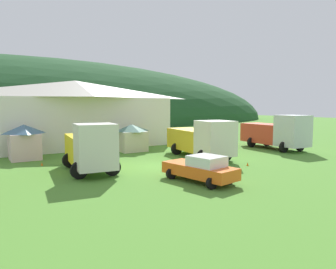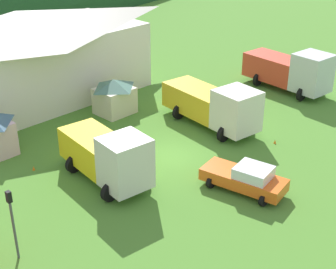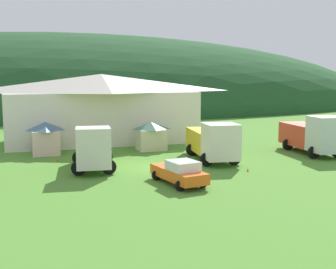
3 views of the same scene
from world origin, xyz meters
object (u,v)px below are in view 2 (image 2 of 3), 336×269
object	(u,v)px
play_shed_cream	(114,96)
service_pickup_orange	(246,178)
heavy_rig_striped	(215,105)
traffic_cone_mid_row	(34,170)
traffic_cone_near_pickup	(275,143)
flatbed_truck_yellow	(108,155)
depot_building	(21,57)
tow_truck_silver	(291,70)
traffic_light_west	(12,217)

from	to	relation	value
play_shed_cream	service_pickup_orange	size ratio (longest dim) A/B	0.56
heavy_rig_striped	traffic_cone_mid_row	size ratio (longest dim) A/B	15.90
traffic_cone_near_pickup	flatbed_truck_yellow	bearing A→B (deg)	159.01
flatbed_truck_yellow	traffic_cone_near_pickup	distance (m)	11.92
heavy_rig_striped	depot_building	bearing A→B (deg)	-145.42
service_pickup_orange	traffic_cone_near_pickup	distance (m)	6.64
traffic_cone_near_pickup	traffic_cone_mid_row	size ratio (longest dim) A/B	1.02
play_shed_cream	tow_truck_silver	distance (m)	15.25
depot_building	flatbed_truck_yellow	bearing A→B (deg)	-102.34
play_shed_cream	traffic_cone_near_pickup	size ratio (longest dim) A/B	5.36
flatbed_truck_yellow	traffic_cone_mid_row	world-z (taller)	flatbed_truck_yellow
depot_building	tow_truck_silver	xyz separation A→B (m)	(17.20, -13.70, -1.97)
play_shed_cream	traffic_cone_near_pickup	world-z (taller)	play_shed_cream
depot_building	traffic_cone_near_pickup	world-z (taller)	depot_building
tow_truck_silver	traffic_cone_near_pickup	xyz separation A→B (m)	(-9.30, -4.73, -1.83)
tow_truck_silver	service_pickup_orange	xyz separation A→B (m)	(-15.53, -6.84, -1.01)
traffic_cone_near_pickup	service_pickup_orange	bearing A→B (deg)	-161.34
depot_building	traffic_light_west	xyz separation A→B (m)	(-10.49, -16.45, -1.53)
traffic_cone_mid_row	traffic_light_west	bearing A→B (deg)	-126.91
tow_truck_silver	traffic_cone_near_pickup	distance (m)	10.59
depot_building	traffic_cone_mid_row	world-z (taller)	depot_building
flatbed_truck_yellow	tow_truck_silver	distance (m)	20.32
traffic_cone_near_pickup	traffic_cone_mid_row	distance (m)	15.95
depot_building	service_pickup_orange	size ratio (longest dim) A/B	4.20
flatbed_truck_yellow	traffic_light_west	world-z (taller)	traffic_light_west
traffic_light_west	traffic_cone_near_pickup	xyz separation A→B (m)	(18.40, -1.99, -2.27)
tow_truck_silver	service_pickup_orange	world-z (taller)	tow_truck_silver
traffic_light_west	traffic_cone_near_pickup	distance (m)	18.64
depot_building	service_pickup_orange	world-z (taller)	depot_building
heavy_rig_striped	traffic_cone_mid_row	distance (m)	13.33
play_shed_cream	heavy_rig_striped	bearing A→B (deg)	-63.91
depot_building	tow_truck_silver	world-z (taller)	depot_building
service_pickup_orange	traffic_light_west	xyz separation A→B (m)	(-12.16, 4.09, 1.45)
flatbed_truck_yellow	tow_truck_silver	bearing A→B (deg)	98.40
play_shed_cream	service_pickup_orange	bearing A→B (deg)	-98.21
play_shed_cream	heavy_rig_striped	world-z (taller)	heavy_rig_striped
play_shed_cream	traffic_light_west	bearing A→B (deg)	-145.47
flatbed_truck_yellow	traffic_cone_mid_row	bearing A→B (deg)	-143.87
flatbed_truck_yellow	depot_building	bearing A→B (deg)	174.63
traffic_cone_mid_row	tow_truck_silver	bearing A→B (deg)	-9.61
flatbed_truck_yellow	heavy_rig_striped	bearing A→B (deg)	99.66
traffic_cone_mid_row	depot_building	bearing A→B (deg)	60.66
play_shed_cream	traffic_cone_mid_row	bearing A→B (deg)	-161.14
tow_truck_silver	play_shed_cream	bearing A→B (deg)	-111.99
flatbed_truck_yellow	service_pickup_orange	distance (m)	7.98
flatbed_truck_yellow	heavy_rig_striped	xyz separation A→B (m)	(10.21, 0.48, -0.03)
play_shed_cream	flatbed_truck_yellow	size ratio (longest dim) A/B	0.41
play_shed_cream	traffic_cone_near_pickup	bearing A→B (deg)	-70.10
depot_building	service_pickup_orange	bearing A→B (deg)	-85.36
traffic_light_west	traffic_cone_mid_row	xyz separation A→B (m)	(4.95, 6.60, -2.27)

